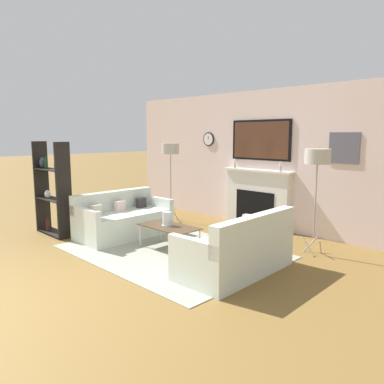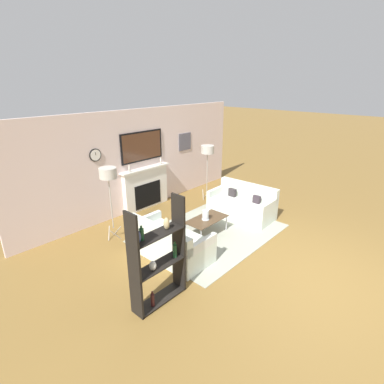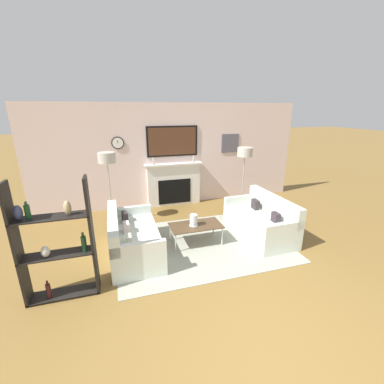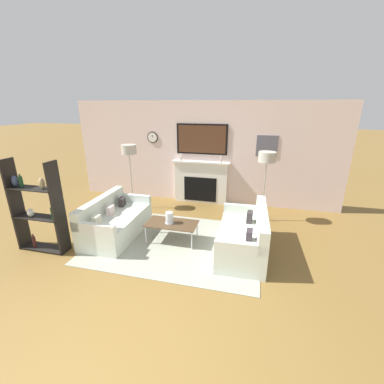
# 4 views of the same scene
# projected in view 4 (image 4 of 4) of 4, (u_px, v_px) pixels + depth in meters

# --- Properties ---
(ground_plane) EXTENTS (60.00, 60.00, 0.00)m
(ground_plane) POSITION_uv_depth(u_px,v_px,m) (106.00, 358.00, 2.78)
(ground_plane) COLOR brown
(fireplace_wall) EXTENTS (7.21, 0.28, 2.70)m
(fireplace_wall) POSITION_uv_depth(u_px,v_px,m) (202.00, 158.00, 6.90)
(fireplace_wall) COLOR beige
(fireplace_wall) RESTS_ON ground_plane
(area_rug) EXTENTS (3.24, 2.39, 0.01)m
(area_rug) POSITION_uv_depth(u_px,v_px,m) (176.00, 242.00, 5.10)
(area_rug) COLOR #969A88
(area_rug) RESTS_ON ground_plane
(couch_left) EXTENTS (0.86, 1.67, 0.80)m
(couch_left) POSITION_uv_depth(u_px,v_px,m) (115.00, 222.00, 5.31)
(couch_left) COLOR silver
(couch_left) RESTS_ON ground_plane
(couch_right) EXTENTS (0.87, 1.69, 0.83)m
(couch_right) POSITION_uv_depth(u_px,v_px,m) (244.00, 237.00, 4.70)
(couch_right) COLOR silver
(couch_right) RESTS_ON ground_plane
(coffee_table) EXTENTS (1.01, 0.54, 0.39)m
(coffee_table) POSITION_uv_depth(u_px,v_px,m) (172.00, 224.00, 5.04)
(coffee_table) COLOR #4C3823
(coffee_table) RESTS_ON ground_plane
(hurricane_candle) EXTENTS (0.17, 0.17, 0.23)m
(hurricane_candle) POSITION_uv_depth(u_px,v_px,m) (169.00, 218.00, 5.01)
(hurricane_candle) COLOR silver
(hurricane_candle) RESTS_ON coffee_table
(floor_lamp_left) EXTENTS (0.37, 0.37, 1.67)m
(floor_lamp_left) POSITION_uv_depth(u_px,v_px,m) (129.00, 151.00, 6.34)
(floor_lamp_left) COLOR #9E998E
(floor_lamp_left) RESTS_ON ground_plane
(floor_lamp_right) EXTENTS (0.38, 0.38, 1.63)m
(floor_lamp_right) POSITION_uv_depth(u_px,v_px,m) (267.00, 158.00, 5.59)
(floor_lamp_right) COLOR #9E998E
(floor_lamp_right) RESTS_ON ground_plane
(shelf_unit) EXTENTS (0.95, 0.28, 1.72)m
(shelf_unit) POSITION_uv_depth(u_px,v_px,m) (37.00, 208.00, 4.61)
(shelf_unit) COLOR black
(shelf_unit) RESTS_ON ground_plane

